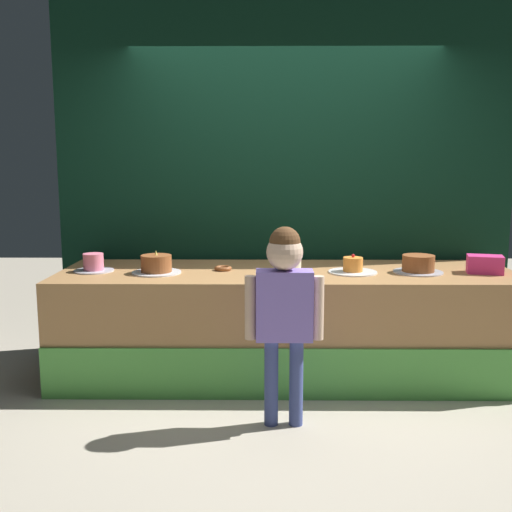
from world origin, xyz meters
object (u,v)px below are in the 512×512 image
(donut, at_px, (223,268))
(cake_right, at_px, (353,267))
(cake_left, at_px, (156,265))
(cake_center, at_px, (287,266))
(child_figure, at_px, (284,299))
(pink_box, at_px, (485,264))
(cake_far_left, at_px, (93,264))
(cake_far_right, at_px, (418,265))

(donut, height_order, cake_right, cake_right)
(cake_left, distance_m, cake_center, 0.95)
(child_figure, distance_m, cake_center, 0.83)
(donut, relative_size, cake_right, 0.37)
(child_figure, relative_size, pink_box, 4.97)
(pink_box, xyz_separation_m, cake_far_left, (-2.85, 0.05, -0.01))
(child_figure, relative_size, donut, 9.40)
(cake_center, relative_size, cake_far_right, 0.86)
(cake_far_left, relative_size, cake_center, 0.95)
(donut, bearing_deg, child_figure, -64.86)
(donut, bearing_deg, cake_left, -166.45)
(pink_box, relative_size, cake_right, 0.69)
(donut, height_order, cake_center, cake_center)
(cake_far_left, xyz_separation_m, cake_right, (1.90, -0.03, -0.01))
(cake_right, relative_size, cake_far_right, 0.99)
(donut, height_order, cake_far_right, cake_far_right)
(child_figure, distance_m, cake_far_left, 1.62)
(pink_box, bearing_deg, cake_far_left, 179.05)
(cake_left, bearing_deg, donut, 13.55)
(cake_far_left, height_order, cake_right, cake_right)
(donut, distance_m, cake_left, 0.49)
(cake_far_left, bearing_deg, pink_box, -0.95)
(cake_center, height_order, cake_far_right, cake_center)
(cake_right, bearing_deg, cake_center, 179.17)
(cake_far_left, xyz_separation_m, cake_left, (0.48, -0.07, 0.00))
(cake_right, xyz_separation_m, cake_far_right, (0.48, 0.00, 0.02))
(pink_box, height_order, cake_far_right, same)
(pink_box, height_order, cake_center, cake_center)
(donut, relative_size, cake_far_right, 0.36)
(cake_far_left, height_order, cake_left, cake_left)
(cake_far_right, bearing_deg, cake_center, 179.86)
(pink_box, bearing_deg, donut, 177.11)
(cake_far_right, bearing_deg, donut, 176.85)
(cake_far_left, bearing_deg, donut, 2.95)
(pink_box, distance_m, cake_right, 0.95)
(pink_box, bearing_deg, child_figure, -151.48)
(child_figure, distance_m, cake_far_right, 1.30)
(cake_left, height_order, cake_center, cake_left)
(pink_box, height_order, donut, pink_box)
(cake_left, bearing_deg, child_figure, -41.19)
(child_figure, relative_size, cake_left, 3.41)
(pink_box, relative_size, cake_far_left, 0.84)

